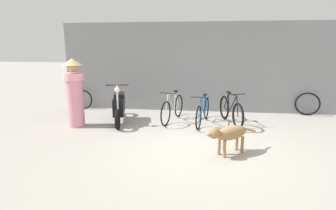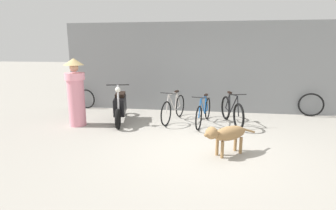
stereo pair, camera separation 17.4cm
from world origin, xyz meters
name	(u,v)px [view 1 (the left image)]	position (x,y,z in m)	size (l,w,h in m)	color
ground_plane	(201,147)	(0.00, 0.00, 0.00)	(60.00, 60.00, 0.00)	#9E998E
shop_wall_back	(202,68)	(0.00, 3.25, 1.39)	(8.94, 0.20, 2.79)	slate
bicycle_0	(173,108)	(-0.79, 1.90, 0.36)	(0.55, 1.64, 0.86)	black
bicycle_1	(203,112)	(0.04, 1.70, 0.34)	(0.49, 1.68, 0.81)	black
bicycle_2	(231,111)	(0.79, 1.82, 0.36)	(0.55, 1.61, 0.88)	black
motorcycle	(119,107)	(-2.24, 1.63, 0.43)	(0.65, 1.89, 1.09)	black
stray_dog	(228,133)	(0.50, -0.33, 0.42)	(1.05, 0.84, 0.62)	#997247
person_in_robes	(74,91)	(-3.24, 1.10, 0.92)	(0.70, 0.70, 1.76)	pink
spare_tire_left	(307,104)	(3.19, 2.99, 0.35)	(0.69, 0.24, 0.70)	black
spare_tire_right	(84,99)	(-3.89, 3.00, 0.33)	(0.65, 0.14, 0.65)	black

